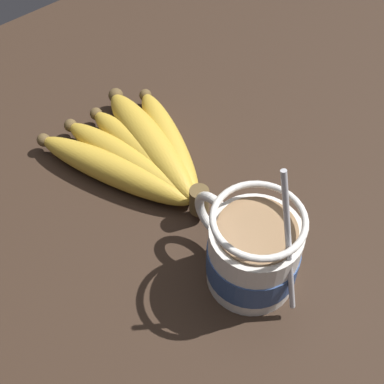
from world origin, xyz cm
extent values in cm
cube|color=#332319|center=(0.00, 0.00, 1.98)|extent=(94.71, 94.71, 3.96)
cylinder|color=white|center=(-6.28, 2.92, 7.77)|extent=(8.25, 8.25, 7.63)
cylinder|color=navy|center=(-6.28, 2.92, 7.21)|extent=(8.45, 8.45, 3.25)
torus|color=white|center=(-1.26, 2.92, 8.60)|extent=(5.36, 0.90, 5.36)
cylinder|color=#997551|center=(-6.28, 2.92, 11.69)|extent=(7.05, 7.05, 0.40)
torus|color=white|center=(-6.28, 2.92, 13.25)|extent=(8.25, 8.25, 0.60)
cylinder|color=silver|center=(-9.59, 2.92, 12.99)|extent=(4.22, 0.50, 15.17)
ellipsoid|color=silver|center=(-7.72, 2.92, 5.46)|extent=(3.00, 2.00, 0.80)
cylinder|color=brown|center=(2.31, 1.71, 6.71)|extent=(2.00, 2.00, 3.00)
ellipsoid|color=gold|center=(11.38, -1.82, 5.63)|extent=(17.49, 9.47, 3.35)
sphere|color=brown|center=(19.51, -5.00, 5.63)|extent=(1.51, 1.51, 1.51)
ellipsoid|color=gold|center=(12.41, -0.26, 5.98)|extent=(19.01, 7.52, 4.03)
sphere|color=brown|center=(21.52, -2.04, 5.98)|extent=(1.82, 1.82, 1.82)
ellipsoid|color=gold|center=(12.04, 1.58, 5.62)|extent=(17.52, 3.57, 3.33)
sphere|color=brown|center=(20.78, 1.46, 5.62)|extent=(1.50, 1.50, 1.50)
ellipsoid|color=gold|center=(12.19, 3.36, 5.66)|extent=(18.35, 6.32, 3.40)
sphere|color=brown|center=(21.08, 4.85, 5.66)|extent=(1.53, 1.53, 1.53)
ellipsoid|color=gold|center=(12.19, 5.26, 5.66)|extent=(19.02, 9.62, 3.40)
sphere|color=brown|center=(21.12, 8.46, 5.66)|extent=(1.53, 1.53, 1.53)
camera|label=1|loc=(-22.16, 24.45, 48.70)|focal=50.00mm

